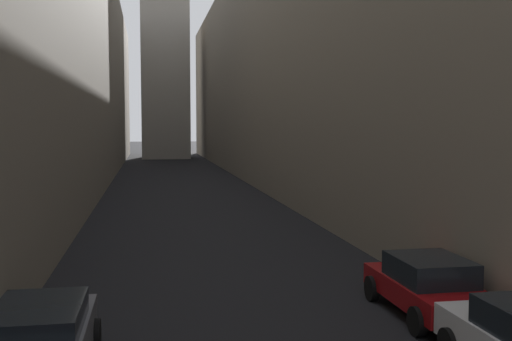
# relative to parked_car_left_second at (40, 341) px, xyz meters

# --- Properties ---
(ground_plane) EXTENTS (264.00, 264.00, 0.00)m
(ground_plane) POSITION_rel_parked_car_left_second_xyz_m (4.40, 35.42, -0.79)
(ground_plane) COLOR black
(building_block_left) EXTENTS (11.31, 108.00, 19.03)m
(building_block_left) POSITION_rel_parked_car_left_second_xyz_m (-6.75, 37.42, 8.72)
(building_block_left) COLOR #756B5B
(building_block_left) RESTS_ON ground
(building_block_right) EXTENTS (15.04, 108.00, 19.54)m
(building_block_right) POSITION_rel_parked_car_left_second_xyz_m (17.42, 37.42, 8.98)
(building_block_right) COLOR #756B5B
(building_block_right) RESTS_ON ground
(parked_car_left_second) EXTENTS (1.91, 4.41, 1.48)m
(parked_car_left_second) POSITION_rel_parked_car_left_second_xyz_m (0.00, 0.00, 0.00)
(parked_car_left_second) COLOR #4C4C51
(parked_car_left_second) RESTS_ON ground
(parked_car_right_third) EXTENTS (2.02, 4.14, 1.48)m
(parked_car_right_third) POSITION_rel_parked_car_left_second_xyz_m (8.80, 2.51, -0.01)
(parked_car_right_third) COLOR maroon
(parked_car_right_third) RESTS_ON ground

